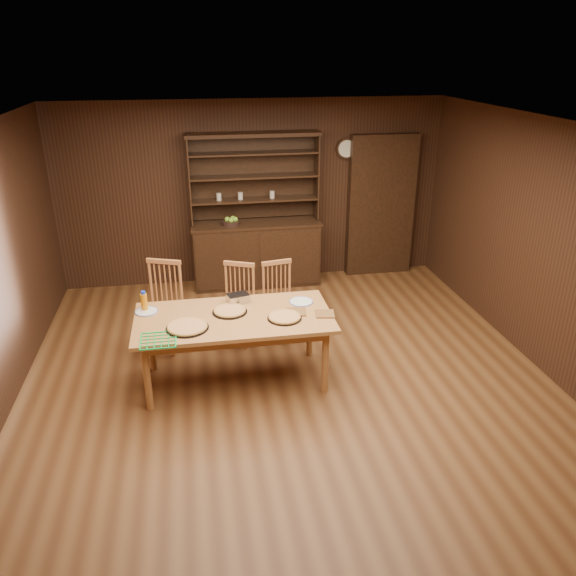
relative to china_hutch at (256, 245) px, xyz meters
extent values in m
plane|color=brown|center=(0.00, -2.75, -0.60)|extent=(6.00, 6.00, 0.00)
plane|color=white|center=(0.00, -2.75, 2.00)|extent=(6.00, 6.00, 0.00)
plane|color=#311C0F|center=(0.00, 0.25, 0.70)|extent=(5.50, 0.00, 5.50)
plane|color=#311C0F|center=(0.00, -5.75, 0.70)|extent=(5.50, 0.00, 5.50)
plane|color=#311C0F|center=(2.75, -2.75, 0.70)|extent=(0.00, 6.00, 6.00)
cube|color=#311B10|center=(0.00, -0.01, -0.15)|extent=(1.80, 0.50, 0.90)
cube|color=#311B10|center=(0.00, -0.01, 0.32)|extent=(1.84, 0.52, 0.04)
cube|color=#311B10|center=(0.00, 0.22, 0.95)|extent=(1.80, 0.02, 1.20)
cube|color=#311B10|center=(-0.89, 0.07, 0.95)|extent=(0.02, 0.32, 1.20)
cube|color=#311B10|center=(0.89, 0.07, 0.95)|extent=(0.02, 0.32, 1.20)
cube|color=#311B10|center=(0.00, 0.07, 1.55)|extent=(1.84, 0.34, 0.05)
cylinder|color=#B5AE99|center=(-0.50, 0.07, 0.72)|extent=(0.07, 0.07, 0.10)
cylinder|color=#B5AE99|center=(-0.20, 0.07, 0.72)|extent=(0.07, 0.07, 0.10)
cube|color=#311B10|center=(1.90, 0.15, 0.45)|extent=(1.00, 0.18, 2.10)
cylinder|color=#311B10|center=(1.35, 0.21, 1.30)|extent=(0.30, 0.04, 0.30)
cylinder|color=beige|center=(1.35, 0.18, 1.30)|extent=(0.24, 0.01, 0.24)
cube|color=#AB6B3B|center=(-0.54, -2.58, 0.13)|extent=(1.98, 0.99, 0.04)
cylinder|color=#AB6B3B|center=(-1.41, -2.95, -0.24)|extent=(0.07, 0.07, 0.71)
cylinder|color=#AB6B3B|center=(-1.41, -2.20, -0.24)|extent=(0.07, 0.07, 0.71)
cylinder|color=#AB6B3B|center=(0.33, -2.95, -0.24)|extent=(0.07, 0.07, 0.71)
cylinder|color=#AB6B3B|center=(0.33, -2.20, -0.24)|extent=(0.07, 0.07, 0.71)
cube|color=#C67343|center=(-1.30, -1.76, -0.16)|extent=(0.55, 0.53, 0.04)
cylinder|color=#C67343|center=(-1.51, -1.85, -0.39)|extent=(0.04, 0.04, 0.42)
cylinder|color=#C67343|center=(-1.40, -1.56, -0.39)|extent=(0.04, 0.04, 0.42)
cylinder|color=#C67343|center=(-1.20, -1.96, -0.39)|extent=(0.04, 0.04, 0.42)
cylinder|color=#C67343|center=(-1.09, -1.68, -0.39)|extent=(0.04, 0.04, 0.42)
cube|color=#C67343|center=(-1.24, -1.60, 0.42)|extent=(0.39, 0.18, 0.05)
cube|color=#C67343|center=(-0.45, -1.75, -0.20)|extent=(0.51, 0.50, 0.04)
cylinder|color=#C67343|center=(-0.64, -1.82, -0.41)|extent=(0.03, 0.03, 0.38)
cylinder|color=#C67343|center=(-0.53, -1.56, -0.41)|extent=(0.03, 0.03, 0.38)
cylinder|color=#C67343|center=(-0.37, -1.94, -0.41)|extent=(0.03, 0.03, 0.38)
cylinder|color=#C67343|center=(-0.26, -1.68, -0.41)|extent=(0.03, 0.03, 0.38)
cube|color=#C67343|center=(-0.39, -1.60, 0.34)|extent=(0.36, 0.18, 0.05)
cube|color=#C67343|center=(0.08, -1.73, -0.20)|extent=(0.44, 0.43, 0.04)
cylinder|color=#C67343|center=(-0.04, -1.89, -0.41)|extent=(0.03, 0.03, 0.37)
cylinder|color=#C67343|center=(-0.09, -1.62, -0.41)|extent=(0.03, 0.03, 0.37)
cylinder|color=#C67343|center=(0.25, -1.84, -0.41)|extent=(0.03, 0.03, 0.37)
cylinder|color=#C67343|center=(0.20, -1.57, -0.41)|extent=(0.03, 0.03, 0.37)
cube|color=#C67343|center=(0.05, -1.58, 0.32)|extent=(0.37, 0.10, 0.05)
cylinder|color=black|center=(-1.00, -2.77, 0.16)|extent=(0.41, 0.41, 0.01)
cylinder|color=tan|center=(-1.00, -2.77, 0.17)|extent=(0.38, 0.38, 0.02)
torus|color=gold|center=(-1.00, -2.77, 0.17)|extent=(0.39, 0.39, 0.03)
cylinder|color=black|center=(-0.05, -2.72, 0.16)|extent=(0.34, 0.34, 0.01)
cylinder|color=tan|center=(-0.05, -2.72, 0.17)|extent=(0.32, 0.32, 0.02)
torus|color=gold|center=(-0.05, -2.72, 0.17)|extent=(0.32, 0.32, 0.03)
cylinder|color=black|center=(-0.57, -2.48, 0.16)|extent=(0.36, 0.36, 0.01)
cylinder|color=tan|center=(-0.57, -2.48, 0.17)|extent=(0.32, 0.32, 0.02)
torus|color=gold|center=(-0.57, -2.48, 0.17)|extent=(0.33, 0.33, 0.03)
cylinder|color=beige|center=(-1.41, -2.33, 0.16)|extent=(0.23, 0.23, 0.01)
torus|color=#3642A3|center=(-1.41, -2.33, 0.16)|extent=(0.23, 0.23, 0.01)
cylinder|color=beige|center=(0.19, -2.38, 0.16)|extent=(0.25, 0.25, 0.01)
torus|color=#3642A3|center=(0.19, -2.38, 0.16)|extent=(0.25, 0.25, 0.01)
cube|color=silver|center=(-0.47, -2.25, 0.20)|extent=(0.26, 0.21, 0.09)
cylinder|color=orange|center=(-1.43, -2.29, 0.25)|extent=(0.07, 0.07, 0.19)
cylinder|color=#1634B9|center=(-1.43, -2.29, 0.36)|extent=(0.04, 0.04, 0.03)
cube|color=#B51419|center=(0.37, -2.70, 0.16)|extent=(0.21, 0.21, 0.01)
cube|color=#B51419|center=(0.10, -2.60, 0.16)|extent=(0.22, 0.22, 0.01)
cylinder|color=black|center=(-0.36, -0.06, 0.37)|extent=(0.26, 0.26, 0.06)
sphere|color=#8BB32F|center=(-0.41, -0.06, 0.42)|extent=(0.08, 0.08, 0.08)
sphere|color=#8BB32F|center=(-0.33, -0.03, 0.42)|extent=(0.08, 0.08, 0.08)
sphere|color=#8BB32F|center=(-0.36, -0.11, 0.42)|extent=(0.08, 0.08, 0.08)
sphere|color=#8BB32F|center=(-0.30, -0.08, 0.42)|extent=(0.08, 0.08, 0.08)
camera|label=1|loc=(-0.88, -7.66, 2.66)|focal=35.00mm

